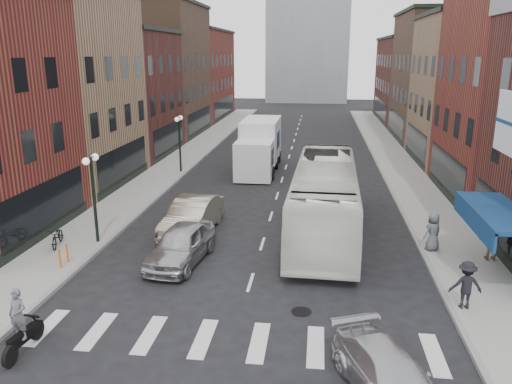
# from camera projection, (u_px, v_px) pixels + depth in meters

# --- Properties ---
(ground) EXTENTS (160.00, 160.00, 0.00)m
(ground) POSITION_uv_depth(u_px,v_px,m) (247.00, 295.00, 17.94)
(ground) COLOR black
(ground) RESTS_ON ground
(sidewalk_left) EXTENTS (3.00, 74.00, 0.15)m
(sidewalk_left) POSITION_uv_depth(u_px,v_px,m) (181.00, 160.00, 39.97)
(sidewalk_left) COLOR gray
(sidewalk_left) RESTS_ON ground
(sidewalk_right) EXTENTS (3.00, 74.00, 0.15)m
(sidewalk_right) POSITION_uv_depth(u_px,v_px,m) (398.00, 166.00, 37.92)
(sidewalk_right) COLOR gray
(sidewalk_right) RESTS_ON ground
(curb_left) EXTENTS (0.20, 74.00, 0.16)m
(curb_left) POSITION_uv_depth(u_px,v_px,m) (199.00, 162.00, 39.81)
(curb_left) COLOR gray
(curb_left) RESTS_ON ground
(curb_right) EXTENTS (0.20, 74.00, 0.16)m
(curb_right) POSITION_uv_depth(u_px,v_px,m) (378.00, 167.00, 38.12)
(curb_right) COLOR gray
(curb_right) RESTS_ON ground
(crosswalk_stripes) EXTENTS (12.00, 2.20, 0.01)m
(crosswalk_stripes) POSITION_uv_depth(u_px,v_px,m) (233.00, 341.00, 15.08)
(crosswalk_stripes) COLOR silver
(crosswalk_stripes) RESTS_ON ground
(bldg_left_mid_a) EXTENTS (10.30, 10.20, 12.30)m
(bldg_left_mid_a) POSITION_uv_depth(u_px,v_px,m) (43.00, 90.00, 31.47)
(bldg_left_mid_a) COLOR #987154
(bldg_left_mid_a) RESTS_ON ground
(bldg_left_mid_b) EXTENTS (10.30, 10.20, 10.30)m
(bldg_left_mid_b) POSITION_uv_depth(u_px,v_px,m) (109.00, 93.00, 41.29)
(bldg_left_mid_b) COLOR #4A1B1A
(bldg_left_mid_b) RESTS_ON ground
(bldg_left_far_a) EXTENTS (10.30, 12.20, 13.30)m
(bldg_left_far_a) POSITION_uv_depth(u_px,v_px,m) (151.00, 70.00, 51.40)
(bldg_left_far_a) COLOR brown
(bldg_left_far_a) RESTS_ON ground
(bldg_left_far_b) EXTENTS (10.30, 16.20, 11.30)m
(bldg_left_far_b) POSITION_uv_depth(u_px,v_px,m) (186.00, 75.00, 65.05)
(bldg_left_far_b) COLOR maroon
(bldg_left_far_b) RESTS_ON ground
(bldg_right_mid_b) EXTENTS (10.30, 10.20, 11.30)m
(bldg_right_mid_b) POSITION_uv_depth(u_px,v_px,m) (488.00, 91.00, 37.55)
(bldg_right_mid_b) COLOR #987154
(bldg_right_mid_b) RESTS_ON ground
(bldg_right_far_a) EXTENTS (10.30, 12.20, 12.30)m
(bldg_right_far_a) POSITION_uv_depth(u_px,v_px,m) (452.00, 77.00, 47.93)
(bldg_right_far_a) COLOR brown
(bldg_right_far_a) RESTS_ON ground
(bldg_right_far_b) EXTENTS (10.30, 16.20, 10.30)m
(bldg_right_far_b) POSITION_uv_depth(u_px,v_px,m) (423.00, 80.00, 61.58)
(bldg_right_far_b) COLOR #4A1B1A
(bldg_right_far_b) RESTS_ON ground
(awning_blue) EXTENTS (1.80, 5.00, 0.78)m
(awning_blue) POSITION_uv_depth(u_px,v_px,m) (493.00, 213.00, 18.55)
(awning_blue) COLOR navy
(awning_blue) RESTS_ON ground
(streetlamp_near) EXTENTS (0.32, 1.22, 4.11)m
(streetlamp_near) POSITION_uv_depth(u_px,v_px,m) (93.00, 182.00, 21.87)
(streetlamp_near) COLOR black
(streetlamp_near) RESTS_ON ground
(streetlamp_far) EXTENTS (0.32, 1.22, 4.11)m
(streetlamp_far) POSITION_uv_depth(u_px,v_px,m) (179.00, 133.00, 35.25)
(streetlamp_far) COLOR black
(streetlamp_far) RESTS_ON ground
(bike_rack) EXTENTS (0.08, 0.68, 0.80)m
(bike_rack) POSITION_uv_depth(u_px,v_px,m) (64.00, 256.00, 19.95)
(bike_rack) COLOR #D8590C
(bike_rack) RESTS_ON sidewalk_left
(box_truck) EXTENTS (2.66, 8.42, 3.66)m
(box_truck) POSITION_uv_depth(u_px,v_px,m) (259.00, 147.00, 36.27)
(box_truck) COLOR white
(box_truck) RESTS_ON ground
(motorcycle_rider) EXTENTS (0.59, 1.99, 2.03)m
(motorcycle_rider) POSITION_uv_depth(u_px,v_px,m) (20.00, 324.00, 14.20)
(motorcycle_rider) COLOR black
(motorcycle_rider) RESTS_ON ground
(transit_bus) EXTENTS (3.24, 12.45, 3.45)m
(transit_bus) POSITION_uv_depth(u_px,v_px,m) (325.00, 198.00, 23.79)
(transit_bus) COLOR white
(transit_bus) RESTS_ON ground
(sedan_left_near) EXTENTS (2.39, 4.78, 1.56)m
(sedan_left_near) POSITION_uv_depth(u_px,v_px,m) (181.00, 244.00, 20.53)
(sedan_left_near) COLOR #B4B3B8
(sedan_left_near) RESTS_ON ground
(sedan_left_far) EXTENTS (2.24, 5.22, 1.67)m
(sedan_left_far) POSITION_uv_depth(u_px,v_px,m) (192.00, 216.00, 23.87)
(sedan_left_far) COLOR #ACA68B
(sedan_left_far) RESTS_ON ground
(curb_car) EXTENTS (3.22, 4.58, 1.23)m
(curb_car) POSITION_uv_depth(u_px,v_px,m) (390.00, 376.00, 12.42)
(curb_car) COLOR silver
(curb_car) RESTS_ON ground
(parked_bicycle) EXTENTS (0.99, 1.76, 0.87)m
(parked_bicycle) POSITION_uv_depth(u_px,v_px,m) (57.00, 237.00, 21.96)
(parked_bicycle) COLOR black
(parked_bicycle) RESTS_ON sidewalk_left
(ped_right_a) EXTENTS (1.09, 0.58, 1.65)m
(ped_right_a) POSITION_uv_depth(u_px,v_px,m) (466.00, 285.00, 16.52)
(ped_right_a) COLOR black
(ped_right_a) RESTS_ON sidewalk_right
(ped_right_b) EXTENTS (1.10, 0.57, 1.86)m
(ped_right_b) POSITION_uv_depth(u_px,v_px,m) (493.00, 239.00, 20.32)
(ped_right_b) COLOR brown
(ped_right_b) RESTS_ON sidewalk_right
(ped_right_c) EXTENTS (0.98, 0.89, 1.68)m
(ped_right_c) POSITION_uv_depth(u_px,v_px,m) (433.00, 232.00, 21.40)
(ped_right_c) COLOR #595C61
(ped_right_c) RESTS_ON sidewalk_right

